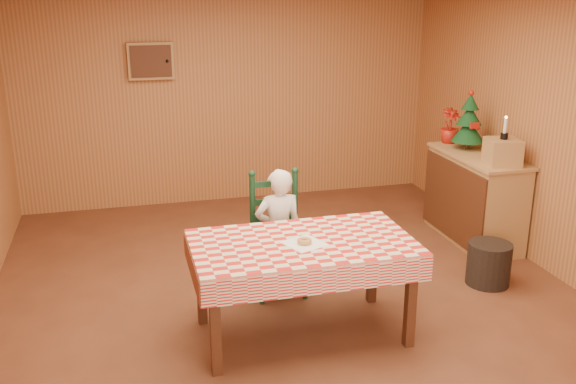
# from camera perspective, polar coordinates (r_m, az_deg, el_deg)

# --- Properties ---
(ground) EXTENTS (6.00, 6.00, 0.00)m
(ground) POSITION_cam_1_polar(r_m,az_deg,el_deg) (5.47, 0.55, -10.15)
(ground) COLOR brown
(ground) RESTS_ON ground
(cabin_walls) EXTENTS (5.10, 6.05, 2.65)m
(cabin_walls) POSITION_cam_1_polar(r_m,az_deg,el_deg) (5.40, -0.94, 9.94)
(cabin_walls) COLOR #B0713F
(cabin_walls) RESTS_ON ground
(dining_table) EXTENTS (1.66, 0.96, 0.77)m
(dining_table) POSITION_cam_1_polar(r_m,az_deg,el_deg) (4.78, 1.30, -5.31)
(dining_table) COLOR #4E2714
(dining_table) RESTS_ON ground
(ladder_chair) EXTENTS (0.44, 0.40, 1.08)m
(ladder_chair) POSITION_cam_1_polar(r_m,az_deg,el_deg) (5.55, -0.97, -3.97)
(ladder_chair) COLOR black
(ladder_chair) RESTS_ON ground
(seated_child) EXTENTS (0.41, 0.27, 1.12)m
(seated_child) POSITION_cam_1_polar(r_m,az_deg,el_deg) (5.48, -0.83, -3.61)
(seated_child) COLOR white
(seated_child) RESTS_ON ground
(napkin) EXTENTS (0.34, 0.34, 0.00)m
(napkin) POSITION_cam_1_polar(r_m,az_deg,el_deg) (4.70, 1.48, -4.60)
(napkin) COLOR white
(napkin) RESTS_ON dining_table
(donut) EXTENTS (0.13, 0.13, 0.04)m
(donut) POSITION_cam_1_polar(r_m,az_deg,el_deg) (4.70, 1.48, -4.37)
(donut) COLOR #B98642
(donut) RESTS_ON napkin
(shelf_unit) EXTENTS (0.54, 1.24, 0.93)m
(shelf_unit) POSITION_cam_1_polar(r_m,az_deg,el_deg) (6.95, 16.23, -0.48)
(shelf_unit) COLOR tan
(shelf_unit) RESTS_ON ground
(crate) EXTENTS (0.35, 0.35, 0.25)m
(crate) POSITION_cam_1_polar(r_m,az_deg,el_deg) (6.48, 18.53, 3.40)
(crate) COLOR tan
(crate) RESTS_ON shelf_unit
(christmas_tree) EXTENTS (0.34, 0.34, 0.62)m
(christmas_tree) POSITION_cam_1_polar(r_m,az_deg,el_deg) (6.98, 15.78, 5.96)
(christmas_tree) COLOR #4E2714
(christmas_tree) RESTS_ON shelf_unit
(flower_arrangement) EXTENTS (0.22, 0.22, 0.38)m
(flower_arrangement) POSITION_cam_1_polar(r_m,az_deg,el_deg) (7.23, 14.19, 5.73)
(flower_arrangement) COLOR #A41B0F
(flower_arrangement) RESTS_ON shelf_unit
(candle_set) EXTENTS (0.07, 0.07, 0.22)m
(candle_set) POSITION_cam_1_polar(r_m,az_deg,el_deg) (6.44, 18.69, 5.04)
(candle_set) COLOR black
(candle_set) RESTS_ON crate
(storage_bin) EXTENTS (0.43, 0.43, 0.39)m
(storage_bin) POSITION_cam_1_polar(r_m,az_deg,el_deg) (6.06, 17.41, -6.10)
(storage_bin) COLOR black
(storage_bin) RESTS_ON ground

